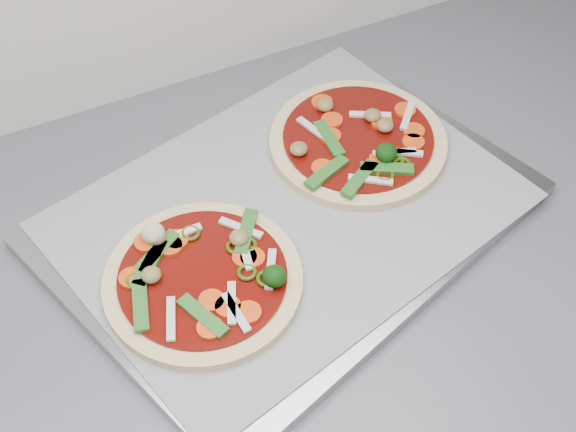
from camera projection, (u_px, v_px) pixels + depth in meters
name	position (u px, v px, depth m)	size (l,w,h in m)	color
baking_tray	(288.00, 215.00, 0.86)	(0.48, 0.35, 0.02)	#9C9DA2
parchment	(288.00, 210.00, 0.85)	(0.46, 0.33, 0.00)	gray
pizza_left	(203.00, 278.00, 0.78)	(0.23, 0.23, 0.03)	beige
pizza_right	(359.00, 141.00, 0.90)	(0.28, 0.28, 0.03)	beige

